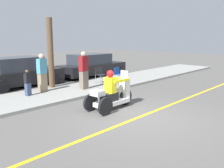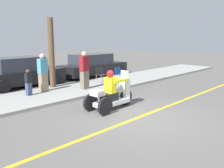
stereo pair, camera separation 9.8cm
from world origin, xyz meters
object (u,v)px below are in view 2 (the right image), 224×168
(spectator_mid_group, at_px, (84,71))
(parked_car_lot_right, at_px, (21,73))
(folding_chair_set_back, at_px, (101,74))
(folding_chair_curbside, at_px, (119,73))
(tree_trunk, at_px, (51,53))
(spectator_far_back, at_px, (28,83))
(motorcycle_trike, at_px, (112,95))
(parked_car_lot_center, at_px, (93,65))
(spectator_by_tree, at_px, (43,73))

(spectator_mid_group, height_order, parked_car_lot_right, spectator_mid_group)
(folding_chair_set_back, bearing_deg, folding_chair_curbside, -42.60)
(spectator_mid_group, bearing_deg, tree_trunk, 117.90)
(spectator_far_back, bearing_deg, folding_chair_set_back, -2.52)
(motorcycle_trike, distance_m, tree_trunk, 4.63)
(spectator_mid_group, xyz_separation_m, tree_trunk, (-0.79, 1.49, 0.82))
(spectator_mid_group, height_order, folding_chair_curbside, spectator_mid_group)
(motorcycle_trike, relative_size, parked_car_lot_right, 0.49)
(motorcycle_trike, relative_size, folding_chair_curbside, 2.57)
(folding_chair_set_back, xyz_separation_m, parked_car_lot_right, (-3.10, 2.79, 0.10))
(folding_chair_curbside, distance_m, parked_car_lot_right, 5.16)
(spectator_mid_group, xyz_separation_m, folding_chair_set_back, (1.61, 0.54, -0.35))
(parked_car_lot_center, bearing_deg, motorcycle_trike, -127.25)
(spectator_by_tree, bearing_deg, folding_chair_set_back, -7.26)
(spectator_by_tree, relative_size, tree_trunk, 0.51)
(spectator_mid_group, bearing_deg, motorcycle_trike, -112.41)
(spectator_far_back, xyz_separation_m, folding_chair_set_back, (4.10, -0.18, -0.03))
(spectator_far_back, xyz_separation_m, spectator_mid_group, (2.49, -0.72, 0.32))
(spectator_far_back, relative_size, folding_chair_curbside, 1.35)
(folding_chair_set_back, relative_size, parked_car_lot_right, 0.19)
(spectator_mid_group, bearing_deg, spectator_by_tree, 149.81)
(spectator_far_back, relative_size, spectator_mid_group, 0.62)
(motorcycle_trike, distance_m, spectator_mid_group, 3.21)
(folding_chair_curbside, distance_m, parked_car_lot_center, 3.46)
(spectator_far_back, relative_size, parked_car_lot_right, 0.26)
(parked_car_lot_right, xyz_separation_m, parked_car_lot_center, (4.91, -0.17, -0.03))
(spectator_mid_group, relative_size, tree_trunk, 0.53)
(spectator_far_back, relative_size, tree_trunk, 0.33)
(parked_car_lot_right, bearing_deg, spectator_mid_group, -65.80)
(folding_chair_set_back, relative_size, folding_chair_curbside, 1.00)
(parked_car_lot_center, bearing_deg, tree_trunk, -158.47)
(spectator_mid_group, xyz_separation_m, spectator_by_tree, (-1.64, 0.95, -0.03))
(parked_car_lot_right, height_order, tree_trunk, tree_trunk)
(spectator_far_back, xyz_separation_m, parked_car_lot_right, (1.00, 2.60, 0.07))
(spectator_far_back, distance_m, spectator_by_tree, 0.93)
(parked_car_lot_right, bearing_deg, spectator_far_back, -110.96)
(motorcycle_trike, xyz_separation_m, tree_trunk, (0.42, 4.43, 1.28))
(spectator_far_back, relative_size, spectator_by_tree, 0.64)
(spectator_mid_group, xyz_separation_m, parked_car_lot_center, (3.42, 3.15, -0.28))
(parked_car_lot_right, distance_m, parked_car_lot_center, 4.92)
(motorcycle_trike, xyz_separation_m, parked_car_lot_right, (-0.28, 6.26, 0.21))
(folding_chair_curbside, relative_size, tree_trunk, 0.25)
(folding_chair_curbside, bearing_deg, parked_car_lot_center, 71.73)
(parked_car_lot_center, bearing_deg, parked_car_lot_right, 177.99)
(folding_chair_curbside, bearing_deg, spectator_by_tree, 164.76)
(spectator_far_back, height_order, spectator_by_tree, spectator_by_tree)
(folding_chair_curbside, height_order, parked_car_lot_right, parked_car_lot_right)
(spectator_mid_group, xyz_separation_m, parked_car_lot_right, (-1.49, 3.32, -0.25))
(motorcycle_trike, height_order, spectator_far_back, motorcycle_trike)
(spectator_mid_group, distance_m, folding_chair_curbside, 2.37)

